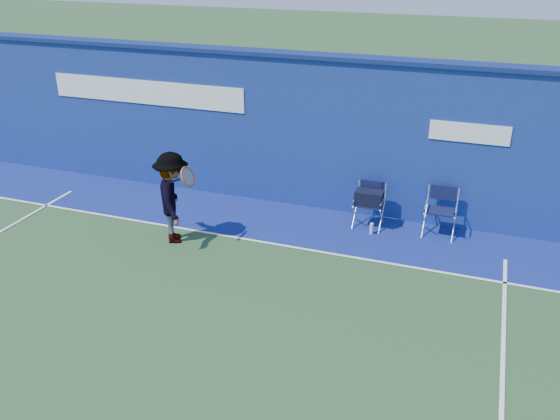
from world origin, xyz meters
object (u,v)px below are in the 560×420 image
(directors_chair_right, at_px, (439,221))
(tennis_player, at_px, (173,198))
(directors_chair_left, at_px, (369,209))
(water_bottle, at_px, (371,229))

(directors_chair_right, bearing_deg, tennis_player, -157.80)
(directors_chair_left, relative_size, directors_chair_right, 0.97)
(directors_chair_left, relative_size, water_bottle, 3.95)
(directors_chair_left, distance_m, directors_chair_right, 1.32)
(directors_chair_left, height_order, tennis_player, tennis_player)
(directors_chair_right, relative_size, water_bottle, 4.08)
(water_bottle, distance_m, tennis_player, 3.71)
(directors_chair_left, bearing_deg, directors_chair_right, 4.35)
(directors_chair_right, bearing_deg, directors_chair_left, -175.65)
(water_bottle, relative_size, tennis_player, 0.13)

